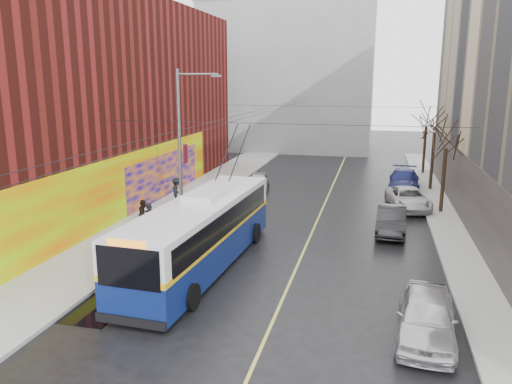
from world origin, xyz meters
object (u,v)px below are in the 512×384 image
at_px(trolleybus, 201,232).
at_px(parked_car_b, 391,220).
at_px(tree_mid, 435,122).
at_px(tree_near, 447,136).
at_px(parked_car_d, 404,180).
at_px(pedestrian_b, 144,214).
at_px(parked_car_a, 426,316).
at_px(following_car, 258,181).
at_px(tree_far, 427,117).
at_px(parked_car_c, 408,198).
at_px(streetlight_pole, 182,143).
at_px(pedestrian_c, 177,191).
at_px(pedestrian_a, 150,220).

distance_m(trolleybus, parked_car_b, 11.34).
bearing_deg(tree_mid, tree_near, -90.00).
bearing_deg(parked_car_d, pedestrian_b, -132.89).
height_order(parked_car_a, following_car, parked_car_a).
relative_size(tree_mid, tree_far, 1.02).
bearing_deg(tree_far, parked_car_d, -105.00).
height_order(parked_car_a, parked_car_c, parked_car_a).
height_order(streetlight_pole, parked_car_d, streetlight_pole).
bearing_deg(tree_far, tree_near, -90.00).
relative_size(parked_car_b, pedestrian_c, 2.47).
xyz_separation_m(parked_car_a, parked_car_b, (-0.86, 11.76, -0.05)).
xyz_separation_m(following_car, pedestrian_c, (-4.18, -6.28, 0.38)).
xyz_separation_m(parked_car_d, pedestrian_c, (-15.19, -8.75, 0.26)).
relative_size(tree_mid, pedestrian_a, 3.51).
bearing_deg(tree_mid, parked_car_b, -104.82).
height_order(parked_car_d, pedestrian_a, pedestrian_a).
bearing_deg(trolleybus, tree_mid, 61.93).
xyz_separation_m(tree_mid, parked_car_c, (-2.00, -6.25, -4.55)).
relative_size(tree_near, pedestrian_a, 3.37).
height_order(streetlight_pole, parked_car_c, streetlight_pole).
xyz_separation_m(parked_car_b, parked_car_d, (1.20, 11.63, 0.06)).
relative_size(following_car, pedestrian_a, 2.10).
xyz_separation_m(tree_far, following_car, (-13.00, -9.94, -4.46)).
relative_size(trolleybus, parked_car_b, 2.85).
bearing_deg(parked_car_d, trolleybus, -114.13).
relative_size(tree_far, pedestrian_a, 3.46).
xyz_separation_m(parked_car_a, pedestrian_a, (-13.37, 7.49, 0.31)).
height_order(trolleybus, pedestrian_a, trolleybus).
height_order(tree_near, trolleybus, tree_near).
bearing_deg(tree_near, tree_mid, 90.00).
bearing_deg(tree_mid, parked_car_a, -95.61).
relative_size(tree_near, trolleybus, 0.50).
xyz_separation_m(tree_mid, tree_far, (0.00, 7.00, -0.11)).
relative_size(tree_near, parked_car_a, 1.38).
distance_m(tree_near, parked_car_d, 8.01).
height_order(parked_car_c, pedestrian_b, pedestrian_b).
bearing_deg(parked_car_c, tree_far, 72.02).
bearing_deg(following_car, tree_near, -25.83).
height_order(tree_far, pedestrian_a, tree_far).
bearing_deg(parked_car_a, pedestrian_b, 153.29).
bearing_deg(pedestrian_a, pedestrian_c, 10.13).
distance_m(tree_mid, parked_car_b, 13.30).
bearing_deg(parked_car_d, tree_mid, 16.03).
relative_size(streetlight_pole, pedestrian_a, 4.74).
bearing_deg(parked_car_d, streetlight_pole, -133.35).
relative_size(parked_car_a, following_car, 1.16).
bearing_deg(streetlight_pole, tree_near, 21.62).
xyz_separation_m(tree_near, following_car, (-13.00, 4.06, -4.29)).
distance_m(streetlight_pole, parked_car_c, 15.34).
height_order(parked_car_a, parked_car_b, parked_car_a).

